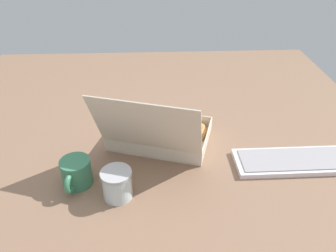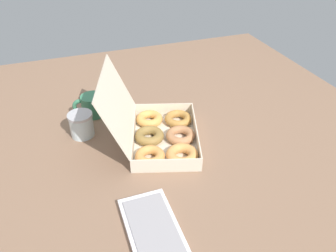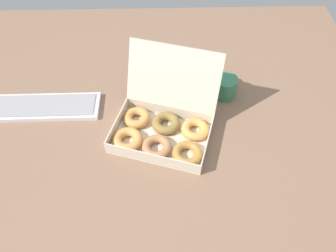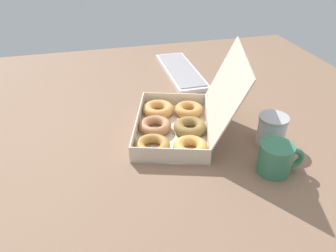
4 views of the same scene
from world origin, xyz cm
name	(u,v)px [view 4 (image 4 of 4)]	position (x,y,z in cm)	size (l,w,h in cm)	color
ground_plane	(174,137)	(0.00, 0.00, -1.00)	(180.00, 180.00, 2.00)	#86644D
donut_box	(178,122)	(-1.65, 1.73, 3.40)	(42.95, 41.62, 27.18)	beige
keyboard	(181,71)	(-48.02, 16.24, 1.06)	(42.84, 14.02, 2.20)	white
coffee_mug	(276,158)	(24.71, 22.60, 4.52)	(9.28, 12.92, 8.81)	#397C58
glass_jar	(272,130)	(11.65, 28.43, 4.73)	(9.18, 9.18, 9.37)	silver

